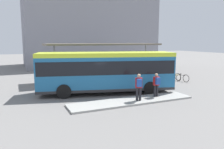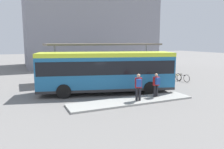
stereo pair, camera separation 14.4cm
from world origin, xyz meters
The scene contains 9 objects.
ground_plane centered at (0.00, 0.00, 0.00)m, with size 120.00×120.00×0.00m, color slate.
curb_island centered at (0.60, -3.10, 0.06)m, with size 8.62×1.80×0.12m.
city_bus centered at (0.01, 0.00, 1.84)m, with size 10.52×5.12×3.15m.
pedestrian_waiting centered at (2.59, -2.99, 1.07)m, with size 0.42×0.44×1.66m.
pedestrian_companion centered at (0.90, -3.40, 1.14)m, with size 0.53×0.56×1.78m.
bicycle_black centered at (8.88, 1.48, 0.39)m, with size 0.48×1.78×0.77m.
bicycle_yellow centered at (8.76, 2.27, 0.34)m, with size 0.48×1.58×0.68m.
station_shelter centered at (2.06, 5.43, 3.64)m, with size 11.81×3.40×3.78m.
station_building centered at (5.68, 21.09, 8.42)m, with size 21.21×10.60×16.85m.
Camera 2 is at (-6.26, -15.45, 3.98)m, focal length 35.00 mm.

